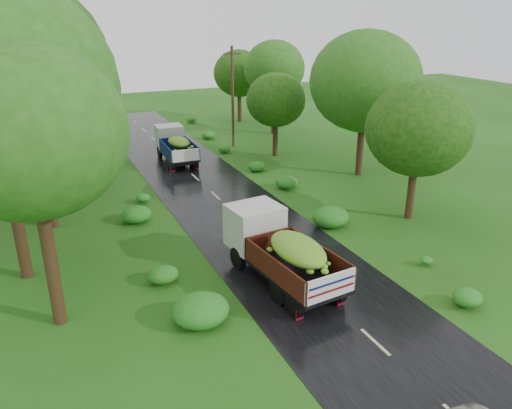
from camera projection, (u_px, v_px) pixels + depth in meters
ground at (375, 342)px, 17.12m from camera, size 120.00×120.00×0.00m
road at (303, 276)px, 21.36m from camera, size 6.50×80.00×0.02m
road_lines at (292, 266)px, 22.20m from camera, size 0.12×69.60×0.00m
truck_near at (278, 247)px, 20.59m from camera, size 2.93×6.61×2.69m
truck_far at (175, 144)px, 37.21m from camera, size 2.21×5.80×2.41m
utility_pole at (233, 96)px, 40.49m from camera, size 1.40×0.42×8.09m
trees_left at (15, 73)px, 28.39m from camera, size 5.29×34.13×9.98m
trees_right at (309, 86)px, 37.19m from camera, size 6.51×30.79×8.07m
shrubs at (227, 201)px, 28.88m from camera, size 11.90×44.00×0.70m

